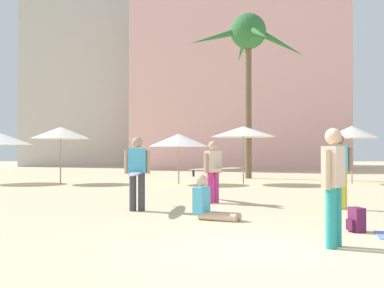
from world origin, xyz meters
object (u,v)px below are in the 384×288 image
at_px(cafe_umbrella_3, 179,140).
at_px(person_mid_left, 339,168).
at_px(cafe_umbrella_0, 352,132).
at_px(person_near_left, 333,182).
at_px(person_mid_center, 138,171).
at_px(person_far_right, 213,169).
at_px(cafe_umbrella_5, 61,133).
at_px(palm_tree_left, 248,40).
at_px(person_far_left, 209,204).
at_px(backpack, 356,220).
at_px(cafe_umbrella_1, 243,132).

height_order(cafe_umbrella_3, person_mid_left, cafe_umbrella_3).
height_order(cafe_umbrella_0, person_near_left, cafe_umbrella_0).
bearing_deg(person_mid_center, person_far_right, 132.24).
bearing_deg(cafe_umbrella_3, person_near_left, -78.41).
xyz_separation_m(cafe_umbrella_5, person_mid_left, (9.25, -9.31, -1.18)).
relative_size(palm_tree_left, cafe_umbrella_5, 3.34).
xyz_separation_m(person_near_left, person_far_left, (-1.74, 2.90, -0.63)).
bearing_deg(person_far_left, cafe_umbrella_0, 86.24).
bearing_deg(person_mid_left, cafe_umbrella_0, -3.43).
xyz_separation_m(cafe_umbrella_3, person_near_left, (2.79, -13.60, -0.89)).
bearing_deg(backpack, cafe_umbrella_3, -86.27).
relative_size(cafe_umbrella_1, cafe_umbrella_5, 1.09).
bearing_deg(person_mid_left, cafe_umbrella_1, 24.38).
height_order(cafe_umbrella_3, person_mid_center, cafe_umbrella_3).
relative_size(person_mid_center, person_far_left, 2.64).
xyz_separation_m(cafe_umbrella_1, person_near_left, (0.07, -13.82, -1.26)).
height_order(cafe_umbrella_3, cafe_umbrella_5, cafe_umbrella_5).
bearing_deg(cafe_umbrella_3, cafe_umbrella_0, 3.05).
distance_m(cafe_umbrella_0, cafe_umbrella_1, 4.60).
xyz_separation_m(person_mid_center, person_near_left, (3.37, -4.42, 0.02)).
bearing_deg(palm_tree_left, cafe_umbrella_3, -126.86).
bearing_deg(person_far_right, cafe_umbrella_5, -179.86).
bearing_deg(cafe_umbrella_3, palm_tree_left, 53.14).
relative_size(cafe_umbrella_5, person_near_left, 1.46).
xyz_separation_m(cafe_umbrella_1, backpack, (0.83, -12.44, -2.00)).
bearing_deg(cafe_umbrella_5, cafe_umbrella_0, -0.18).
distance_m(cafe_umbrella_5, person_mid_center, 10.68).
relative_size(cafe_umbrella_1, cafe_umbrella_3, 1.09).
xyz_separation_m(cafe_umbrella_3, person_mid_left, (4.19, -8.88, -0.86)).
height_order(cafe_umbrella_1, backpack, cafe_umbrella_1).
bearing_deg(cafe_umbrella_5, backpack, -55.74).
xyz_separation_m(cafe_umbrella_3, person_far_left, (1.05, -10.70, -1.52)).
xyz_separation_m(palm_tree_left, person_mid_center, (-3.93, -13.66, -6.11)).
bearing_deg(person_near_left, cafe_umbrella_3, 136.30).
relative_size(person_near_left, person_far_left, 1.74).
distance_m(cafe_umbrella_3, person_mid_center, 9.25).
xyz_separation_m(person_far_right, person_near_left, (1.56, -6.19, 0.04)).
distance_m(palm_tree_left, cafe_umbrella_0, 7.47).
height_order(palm_tree_left, person_mid_center, palm_tree_left).
relative_size(cafe_umbrella_5, person_far_left, 2.54).
relative_size(palm_tree_left, person_near_left, 4.88).
bearing_deg(cafe_umbrella_1, backpack, -86.18).
bearing_deg(cafe_umbrella_5, person_near_left, -60.76).
relative_size(cafe_umbrella_3, person_far_right, 1.02).
bearing_deg(backpack, cafe_umbrella_0, -119.11).
relative_size(cafe_umbrella_1, person_mid_center, 1.05).
xyz_separation_m(palm_tree_left, person_mid_left, (0.83, -13.35, -6.05)).
height_order(person_mid_left, person_far_left, person_mid_left).
height_order(palm_tree_left, person_mid_left, palm_tree_left).
bearing_deg(cafe_umbrella_5, cafe_umbrella_3, -4.85).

